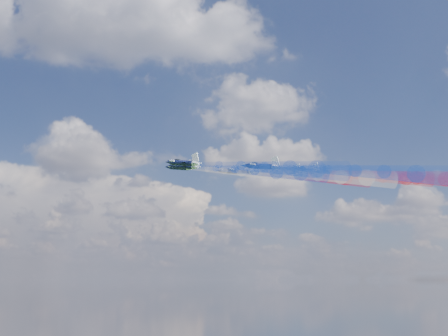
{
  "coord_description": "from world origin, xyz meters",
  "views": [
    {
      "loc": [
        -0.09,
        -139.92,
        122.58
      ],
      "look_at": [
        10.58,
        11.15,
        155.98
      ],
      "focal_mm": 40.83,
      "sensor_mm": 36.0,
      "label": 1
    }
  ],
  "objects": [
    {
      "name": "trail_rear_left",
      "position": [
        37.55,
        -29.41,
        146.79
      ],
      "size": [
        32.7,
        32.85,
        12.47
      ],
      "primitive_type": null,
      "rotation": [
        0.19,
        -0.11,
        0.77
      ],
      "color": "blue"
    },
    {
      "name": "jet_inner_left",
      "position": [
        -1.6,
        7.79,
        155.55
      ],
      "size": [
        16.96,
        17.17,
        7.01
      ],
      "primitive_type": null,
      "rotation": [
        0.19,
        -0.11,
        0.77
      ],
      "color": "black"
    },
    {
      "name": "jet_lead",
      "position": [
        -3.33,
        24.08,
        158.7
      ],
      "size": [
        16.96,
        17.17,
        7.01
      ],
      "primitive_type": null,
      "rotation": [
        0.19,
        -0.11,
        0.77
      ],
      "color": "black"
    },
    {
      "name": "trail_inner_right",
      "position": [
        32.69,
        3.24,
        152.28
      ],
      "size": [
        32.7,
        32.85,
        12.47
      ],
      "primitive_type": null,
      "rotation": [
        0.19,
        -0.11,
        0.77
      ],
      "color": "red"
    },
    {
      "name": "jet_outer_left",
      "position": [
        -1.64,
        -8.48,
        152.85
      ],
      "size": [
        16.96,
        17.17,
        7.01
      ],
      "primitive_type": null,
      "rotation": [
        0.19,
        -0.11,
        0.77
      ],
      "color": "black"
    },
    {
      "name": "jet_inner_right",
      "position": [
        13.93,
        21.71,
        157.2
      ],
      "size": [
        16.96,
        17.17,
        7.01
      ],
      "primitive_type": null,
      "rotation": [
        0.19,
        -0.11,
        0.77
      ],
      "color": "black"
    },
    {
      "name": "trail_inner_left",
      "position": [
        17.15,
        -10.68,
        150.63
      ],
      "size": [
        32.7,
        32.85,
        12.47
      ],
      "primitive_type": null,
      "rotation": [
        0.19,
        -0.11,
        0.77
      ],
      "color": "blue"
    },
    {
      "name": "trail_lead",
      "position": [
        15.42,
        5.61,
        153.78
      ],
      "size": [
        32.7,
        32.85,
        12.47
      ],
      "primitive_type": null,
      "rotation": [
        0.19,
        -0.11,
        0.77
      ],
      "color": "white"
    },
    {
      "name": "trail_outer_right",
      "position": [
        50.8,
        5.02,
        152.98
      ],
      "size": [
        32.7,
        32.85,
        12.47
      ],
      "primitive_type": null,
      "rotation": [
        0.19,
        -0.11,
        0.77
      ],
      "color": "red"
    },
    {
      "name": "trail_outer_left",
      "position": [
        17.11,
        -26.95,
        147.93
      ],
      "size": [
        32.7,
        32.85,
        12.47
      ],
      "primitive_type": null,
      "rotation": [
        0.19,
        -0.11,
        0.77
      ],
      "color": "blue"
    },
    {
      "name": "jet_outer_right",
      "position": [
        32.04,
        23.48,
        157.9
      ],
      "size": [
        16.96,
        17.17,
        7.01
      ],
      "primitive_type": null,
      "rotation": [
        0.19,
        -0.11,
        0.77
      ],
      "color": "black"
    },
    {
      "name": "trail_rear_right",
      "position": [
        51.9,
        -14.25,
        148.96
      ],
      "size": [
        32.7,
        32.85,
        12.47
      ],
      "primitive_type": null,
      "rotation": [
        0.19,
        -0.11,
        0.77
      ],
      "color": "red"
    },
    {
      "name": "jet_rear_right",
      "position": [
        33.15,
        4.22,
        153.89
      ],
      "size": [
        16.96,
        17.17,
        7.01
      ],
      "primitive_type": null,
      "rotation": [
        0.19,
        -0.11,
        0.77
      ],
      "color": "black"
    },
    {
      "name": "jet_center_third",
      "position": [
        15.18,
        8.2,
        154.55
      ],
      "size": [
        16.96,
        17.17,
        7.01
      ],
      "primitive_type": null,
      "rotation": [
        0.19,
        -0.11,
        0.77
      ],
      "color": "black"
    },
    {
      "name": "jet_rear_left",
      "position": [
        18.79,
        -10.95,
        151.71
      ],
      "size": [
        16.96,
        17.17,
        7.01
      ],
      "primitive_type": null,
      "rotation": [
        0.19,
        -0.11,
        0.77
      ],
      "color": "black"
    },
    {
      "name": "trail_center_third",
      "position": [
        33.93,
        -10.27,
        149.63
      ],
      "size": [
        32.7,
        32.85,
        12.47
      ],
      "primitive_type": null,
      "rotation": [
        0.19,
        -0.11,
        0.77
      ],
      "color": "white"
    }
  ]
}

